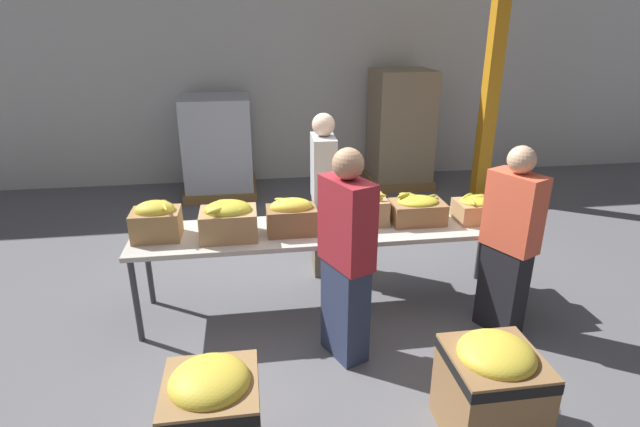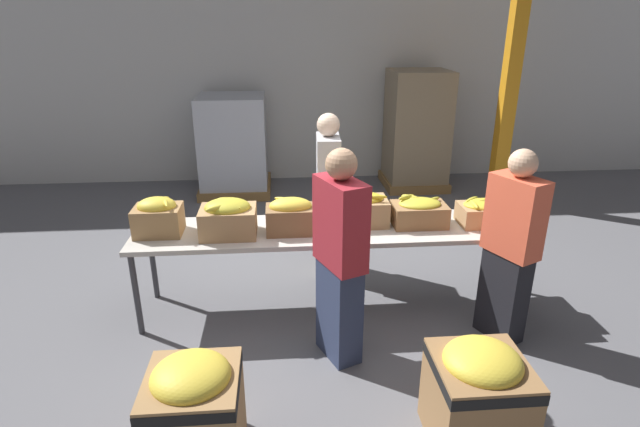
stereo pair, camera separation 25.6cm
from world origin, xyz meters
TOP-DOWN VIEW (x-y plane):
  - ground_plane at (0.00, 0.00)m, footprint 30.00×30.00m
  - wall_back at (0.00, 4.00)m, footprint 16.00×0.08m
  - sorting_table at (0.00, 0.00)m, footprint 3.26×0.70m
  - banana_box_0 at (-1.40, -0.00)m, footprint 0.38×0.29m
  - banana_box_1 at (-0.82, -0.08)m, footprint 0.45×0.35m
  - banana_box_2 at (-0.31, -0.05)m, footprint 0.41×0.26m
  - banana_box_3 at (0.31, 0.08)m, footprint 0.44×0.33m
  - banana_box_4 at (0.80, 0.01)m, footprint 0.46×0.30m
  - banana_box_5 at (1.36, -0.02)m, footprint 0.43×0.31m
  - volunteer_0 at (1.37, -0.55)m, footprint 0.37×0.47m
  - volunteer_1 at (0.03, -0.69)m, footprint 0.37×0.49m
  - volunteer_2 at (0.08, 0.71)m, footprint 0.24×0.44m
  - donation_bin_0 at (-0.91, -1.62)m, footprint 0.52×0.52m
  - donation_bin_1 at (0.74, -1.62)m, footprint 0.54×0.54m
  - support_pillar at (2.68, 2.63)m, footprint 0.19×0.19m
  - pallet_stack_0 at (-1.06, 3.36)m, footprint 1.03×1.03m
  - pallet_stack_1 at (1.68, 3.40)m, footprint 0.93×0.93m

SIDE VIEW (x-z plane):
  - ground_plane at x=0.00m, z-range 0.00..0.00m
  - donation_bin_1 at x=0.74m, z-range 0.02..0.71m
  - donation_bin_0 at x=-0.91m, z-range 0.02..0.72m
  - pallet_stack_0 at x=-1.06m, z-range -0.01..1.41m
  - sorting_table at x=0.00m, z-range 0.34..1.11m
  - volunteer_0 at x=1.37m, z-range 0.00..1.56m
  - volunteer_2 at x=0.08m, z-range 0.00..1.62m
  - volunteer_1 at x=0.03m, z-range 0.00..1.63m
  - pallet_stack_1 at x=1.68m, z-range -0.01..1.74m
  - banana_box_5 at x=1.36m, z-range 0.77..1.00m
  - banana_box_4 at x=0.80m, z-range 0.76..1.02m
  - banana_box_3 at x=0.31m, z-range 0.76..1.06m
  - banana_box_2 at x=-0.31m, z-range 0.77..1.07m
  - banana_box_0 at x=-1.40m, z-range 0.77..1.09m
  - banana_box_1 at x=-0.82m, z-range 0.77..1.08m
  - wall_back at x=0.00m, z-range 0.00..4.00m
  - support_pillar at x=2.68m, z-range 0.00..4.00m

